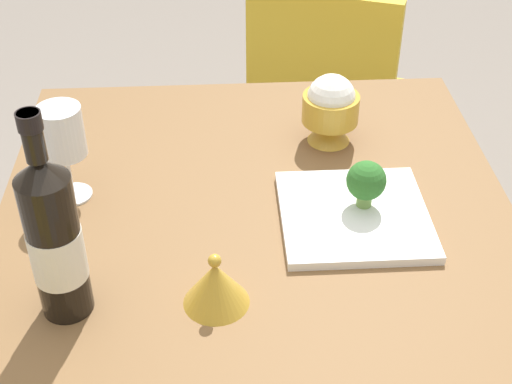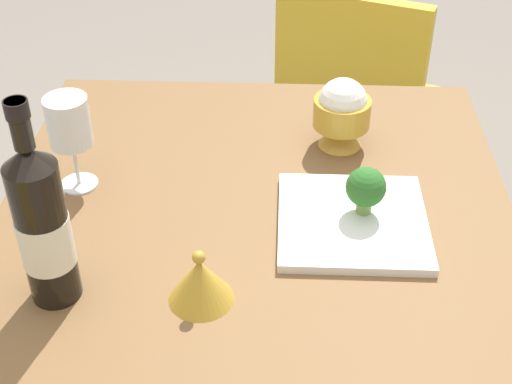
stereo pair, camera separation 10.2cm
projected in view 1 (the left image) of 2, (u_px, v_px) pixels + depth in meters
The scene contains 9 objects.
dining_table at pixel (256, 244), 1.34m from camera, with size 0.90×0.90×0.75m.
chair_by_wall at pixel (325, 93), 2.07m from camera, with size 0.52×0.52×0.85m.
wine_bottle at pixel (55, 239), 1.01m from camera, with size 0.08×0.08×0.33m.
wine_glass at pixel (62, 134), 1.24m from camera, with size 0.08×0.08×0.18m.
rice_bowl at pixel (331, 108), 1.42m from camera, with size 0.11×0.11×0.14m.
rice_bowl_lid at pixel (216, 284), 1.08m from camera, with size 0.10×0.10×0.09m.
serving_plate at pixel (354, 215), 1.25m from camera, with size 0.25×0.25×0.02m.
broccoli_floret at pixel (366, 182), 1.23m from camera, with size 0.07×0.07×0.09m.
carrot_garnish_left at pixel (372, 175), 1.29m from camera, with size 0.03×0.03×0.06m.
Camera 1 is at (1.02, -0.06, 1.54)m, focal length 51.58 mm.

